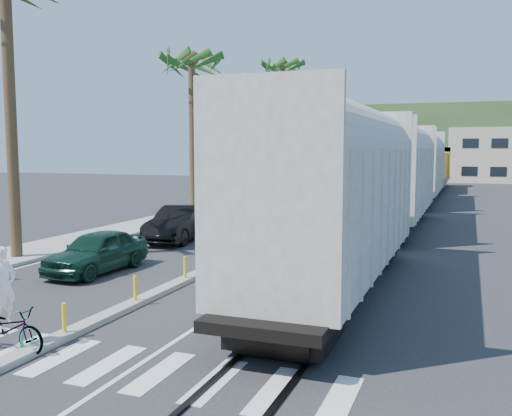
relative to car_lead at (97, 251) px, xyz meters
The scene contains 15 objects.
ground 6.43m from the car_lead, 55.22° to the right, with size 140.00×140.00×0.00m, color #28282B.
sidewalk 20.36m from the car_lead, 103.82° to the left, with size 3.00×90.00×0.15m, color gray.
rails 24.35m from the car_lead, 69.21° to the left, with size 1.56×100.00×0.06m.
median 15.18m from the car_lead, 76.11° to the left, with size 0.45×60.00×0.85m.
crosswalk 8.14m from the car_lead, 63.31° to the right, with size 14.00×2.20×0.01m, color silver.
lane_markings 19.83m from the car_lead, 85.69° to the left, with size 9.42×90.00×0.01m.
freight_train 22.63m from the car_lead, 67.44° to the left, with size 3.00×60.94×5.85m.
palm_trees 20.63m from the car_lead, 104.33° to the left, with size 3.50×37.20×13.75m.
buildings 66.57m from the car_lead, 92.39° to the left, with size 38.00×27.00×10.00m.
hillside 94.97m from the car_lead, 87.80° to the left, with size 80.00×20.00×12.00m, color #385628.
car_lead is the anchor object (origin of this frame).
car_second 7.22m from the car_lead, 94.03° to the left, with size 2.15×5.21×1.68m, color black.
car_third 11.05m from the car_lead, 88.75° to the left, with size 2.05×4.90×1.42m, color black.
car_rear 17.35m from the car_lead, 89.73° to the left, with size 2.50×5.09×1.39m, color #AFB1B4.
cyclist 7.94m from the car_lead, 67.52° to the right, with size 0.87×2.00×2.32m.
Camera 1 is at (8.70, -11.49, 4.42)m, focal length 40.00 mm.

